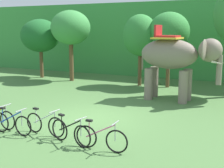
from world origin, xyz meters
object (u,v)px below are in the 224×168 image
(tree_right, at_px, (169,32))
(bike_blue, at_px, (12,123))
(bike_white, at_px, (45,124))
(bike_black, at_px, (70,132))
(elephant, at_px, (175,57))
(tree_left, at_px, (140,36))
(bike_pink, at_px, (101,138))
(tree_far_left, at_px, (40,36))
(tree_far_right, at_px, (71,28))

(tree_right, bearing_deg, bike_blue, -104.80)
(bike_white, distance_m, bike_black, 1.27)
(bike_blue, bearing_deg, bike_white, 19.63)
(elephant, xyz_separation_m, bike_blue, (-3.97, -7.23, -1.82))
(tree_left, height_order, bike_black, tree_left)
(elephant, distance_m, bike_pink, 7.48)
(tree_left, xyz_separation_m, bike_pink, (2.42, -10.40, -2.79))
(bike_black, bearing_deg, tree_far_left, 131.08)
(bike_blue, xyz_separation_m, bike_white, (1.10, 0.39, 0.00))
(bike_blue, bearing_deg, tree_far_right, 111.10)
(elephant, bearing_deg, bike_white, -112.72)
(tree_far_right, bearing_deg, bike_white, -62.78)
(bike_blue, height_order, bike_white, same)
(tree_far_right, distance_m, bike_black, 12.30)
(tree_far_left, distance_m, tree_far_right, 2.87)
(bike_pink, bearing_deg, bike_blue, 179.98)
(bike_white, bearing_deg, elephant, 67.28)
(tree_far_right, xyz_separation_m, bike_blue, (3.92, -10.15, -3.26))
(tree_right, height_order, bike_black, tree_right)
(tree_left, xyz_separation_m, bike_blue, (-1.02, -10.39, -2.79))
(tree_far_left, xyz_separation_m, bike_white, (7.82, -10.05, -2.70))
(tree_right, xyz_separation_m, bike_blue, (-2.79, -10.58, -3.03))
(tree_far_right, height_order, tree_right, tree_far_right)
(bike_blue, height_order, bike_pink, same)
(bike_white, bearing_deg, bike_pink, -9.56)
(tree_far_left, height_order, tree_right, tree_right)
(elephant, distance_m, bike_blue, 8.45)
(bike_blue, xyz_separation_m, bike_black, (2.33, 0.06, 0.00))
(tree_far_left, xyz_separation_m, bike_pink, (10.15, -10.44, -2.70))
(tree_left, height_order, tree_right, tree_right)
(tree_far_left, xyz_separation_m, bike_blue, (6.72, -10.44, -2.70))
(tree_far_left, bearing_deg, tree_far_right, -6.04)
(tree_far_right, height_order, bike_pink, tree_far_right)
(tree_far_left, bearing_deg, bike_black, -48.92)
(tree_right, relative_size, bike_blue, 2.69)
(tree_left, height_order, bike_pink, tree_left)
(tree_far_right, bearing_deg, bike_pink, -54.07)
(tree_far_left, distance_m, elephant, 11.19)
(tree_far_right, relative_size, bike_black, 2.89)
(tree_left, bearing_deg, bike_black, -82.78)
(bike_white, bearing_deg, bike_blue, -160.37)
(tree_far_left, relative_size, bike_white, 2.52)
(elephant, relative_size, bike_white, 2.46)
(elephant, bearing_deg, bike_pink, -94.17)
(tree_right, bearing_deg, tree_left, -174.02)
(tree_far_right, xyz_separation_m, bike_pink, (7.35, -10.15, -3.26))
(bike_black, bearing_deg, tree_left, 97.22)
(bike_blue, distance_m, bike_black, 2.33)
(elephant, xyz_separation_m, bike_white, (-2.86, -6.84, -1.82))
(tree_far_right, height_order, bike_blue, tree_far_right)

